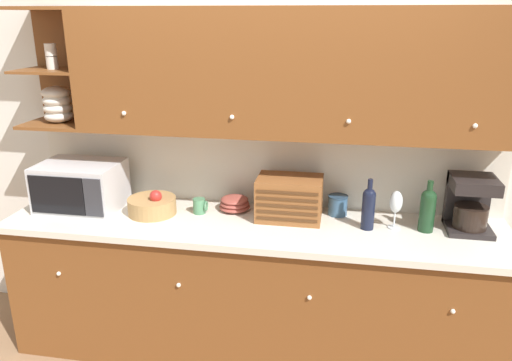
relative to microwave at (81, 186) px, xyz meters
name	(u,v)px	position (x,y,z in m)	size (l,w,h in m)	color
ground_plane	(262,320)	(1.13, 0.29, -1.06)	(24.00, 24.00, 0.00)	#896647
wall_back	(263,144)	(1.13, 0.32, 0.24)	(5.40, 0.06, 2.60)	silver
counter_unit	(253,288)	(1.13, -0.03, -0.60)	(3.02, 0.68, 0.91)	brown
backsplash_panel	(262,166)	(1.13, 0.29, 0.11)	(3.00, 0.01, 0.52)	silver
upper_cabinets	(285,73)	(1.29, 0.11, 0.72)	(3.00, 0.38, 0.72)	brown
microwave	(81,186)	(0.00, 0.00, 0.00)	(0.51, 0.38, 0.30)	silver
fruit_basket	(152,205)	(0.48, -0.01, -0.09)	(0.30, 0.30, 0.16)	#A87F4C
mug	(200,206)	(0.77, 0.05, -0.10)	(0.09, 0.08, 0.10)	#4C845B
bowl_stack_on_counter	(235,203)	(0.98, 0.13, -0.10)	(0.20, 0.20, 0.09)	#9E473D
bread_box	(289,198)	(1.34, 0.07, -0.02)	(0.39, 0.27, 0.26)	brown
storage_canister	(338,205)	(1.63, 0.17, -0.09)	(0.12, 0.12, 0.13)	#33567A
second_wine_bottle	(369,207)	(1.80, -0.01, -0.01)	(0.08, 0.08, 0.31)	black
wine_glass	(396,203)	(1.96, 0.03, 0.01)	(0.08, 0.08, 0.23)	silver
wine_bottle	(428,208)	(2.14, 0.02, -0.01)	(0.09, 0.09, 0.30)	#19381E
coffee_maker	(470,203)	(2.38, 0.09, 0.01)	(0.25, 0.26, 0.32)	black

